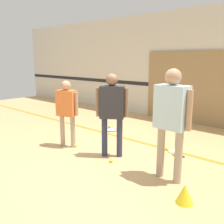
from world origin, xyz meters
TOP-DOWN VIEW (x-y plane):
  - ground_plane at (0.00, 0.00)m, footprint 16.00×16.00m
  - wall_back at (0.00, 3.56)m, footprint 16.00×0.07m
  - wall_panel at (-0.00, 3.50)m, footprint 2.63×0.05m
  - floor_stripe at (0.00, 1.12)m, footprint 14.40×0.10m
  - person_instructor at (0.10, 0.10)m, footprint 0.51×0.45m
  - person_student_left at (-0.97, -0.11)m, footprint 0.50×0.34m
  - person_student_right at (1.37, -0.02)m, footprint 0.65×0.29m
  - racket_spare_on_floor at (0.92, 1.10)m, footprint 0.50×0.41m
  - racket_second_spare at (-1.09, 1.40)m, footprint 0.48×0.42m
  - tennis_ball_near_instructor at (0.28, -0.13)m, footprint 0.07×0.07m
  - tennis_ball_by_spare_racket at (0.73, 1.07)m, footprint 0.07×0.07m
  - tennis_ball_stray_left at (0.98, 0.92)m, footprint 0.07×0.07m
  - tennis_ball_stray_right at (-0.81, -0.04)m, footprint 0.07×0.07m
  - training_cone at (1.86, -0.48)m, footprint 0.23×0.23m

SIDE VIEW (x-z plane):
  - ground_plane at x=0.00m, z-range 0.00..0.00m
  - floor_stripe at x=0.00m, z-range 0.00..0.01m
  - racket_spare_on_floor at x=0.92m, z-range -0.01..0.03m
  - racket_second_spare at x=-1.09m, z-range -0.01..0.03m
  - tennis_ball_near_instructor at x=0.28m, z-range 0.00..0.07m
  - tennis_ball_by_spare_racket at x=0.73m, z-range 0.00..0.07m
  - tennis_ball_stray_left at x=0.98m, z-range 0.00..0.07m
  - tennis_ball_stray_right at x=-0.81m, z-range 0.00..0.07m
  - training_cone at x=1.86m, z-range 0.00..0.26m
  - person_student_left at x=-0.97m, z-range 0.17..1.57m
  - person_instructor at x=0.10m, z-range 0.19..1.76m
  - wall_panel at x=0.00m, z-range 0.00..2.05m
  - person_student_right at x=1.37m, z-range 0.20..1.90m
  - wall_back at x=0.00m, z-range 0.00..3.20m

